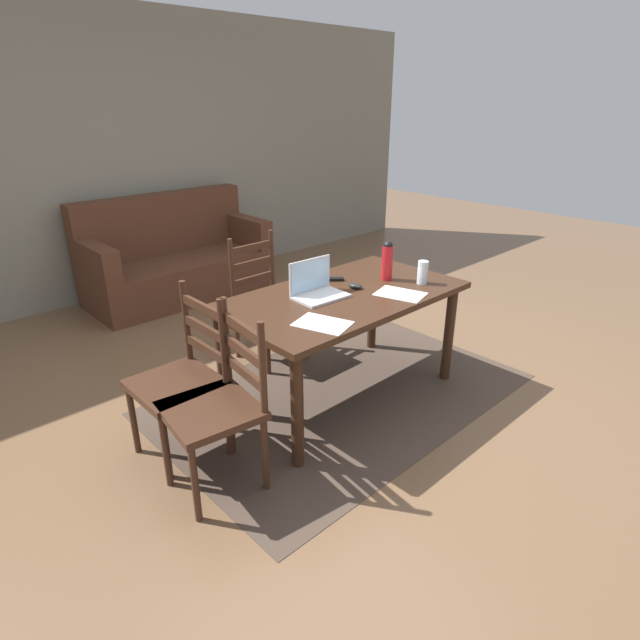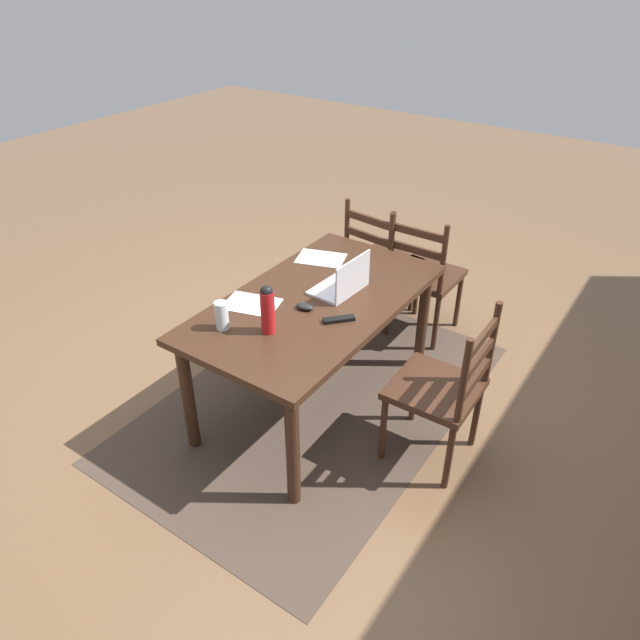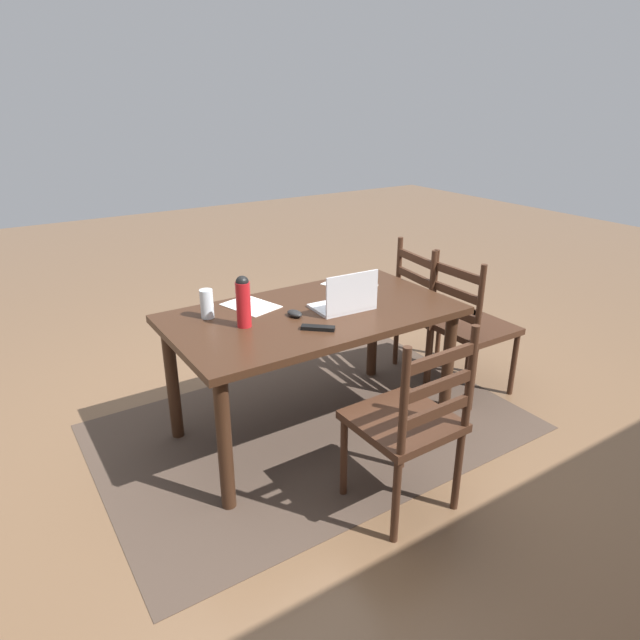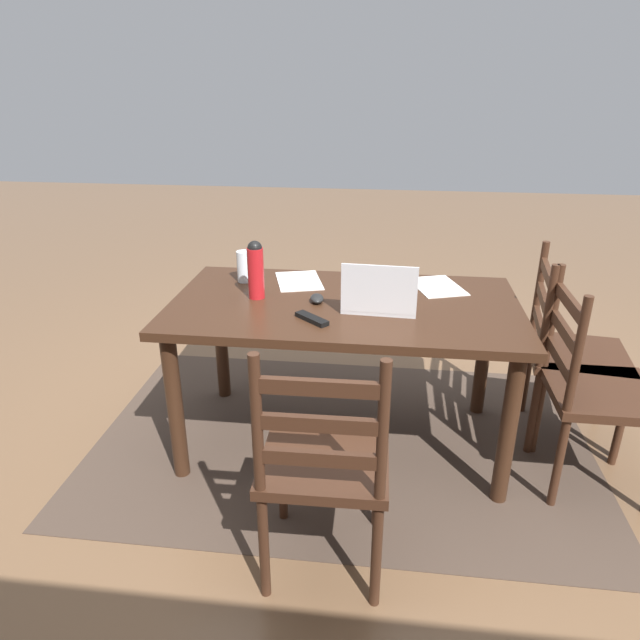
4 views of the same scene
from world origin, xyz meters
name	(u,v)px [view 3 (image 3 of 4)]	position (x,y,z in m)	size (l,w,h in m)	color
ground_plane	(314,427)	(0.00, 0.00, 0.00)	(14.00, 14.00, 0.00)	brown
area_rug	(314,427)	(0.00, 0.00, 0.00)	(2.43, 1.60, 0.01)	#47382D
dining_table	(313,327)	(0.00, 0.00, 0.65)	(1.57, 0.87, 0.74)	#382114
chair_left_far	(470,327)	(-1.08, 0.17, 0.46)	(0.44, 0.44, 0.95)	#3D2316
chair_left_near	(432,310)	(-1.08, -0.18, 0.46)	(0.49, 0.49, 0.95)	#3D2316
chair_far_head	(409,423)	(0.00, 0.81, 0.46)	(0.45, 0.45, 0.95)	#3D2316
laptop	(346,300)	(-0.16, 0.09, 0.80)	(0.33, 0.24, 0.23)	silver
water_bottle	(243,300)	(0.41, -0.01, 0.88)	(0.07, 0.07, 0.27)	red
drinking_glass	(207,304)	(0.52, -0.22, 0.82)	(0.07, 0.07, 0.15)	silver
computer_mouse	(295,314)	(0.12, 0.01, 0.76)	(0.06, 0.10, 0.03)	black
tv_remote	(318,328)	(0.12, 0.23, 0.75)	(0.04, 0.17, 0.02)	black
paper_stack_left	(349,285)	(-0.43, -0.26, 0.74)	(0.21, 0.30, 0.00)	white
paper_stack_right	(251,306)	(0.25, -0.26, 0.74)	(0.21, 0.30, 0.00)	white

